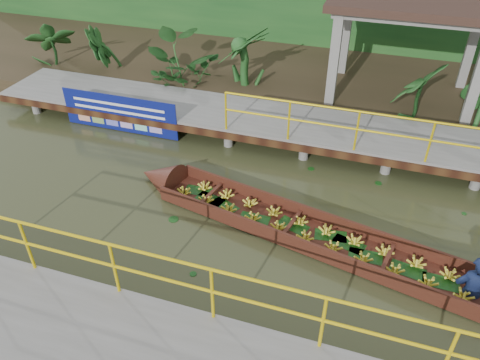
% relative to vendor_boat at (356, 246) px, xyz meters
% --- Properties ---
extents(ground, '(80.00, 80.00, 0.00)m').
position_rel_vendor_boat_xyz_m(ground, '(-2.66, 0.37, -0.25)').
color(ground, '#293118').
rests_on(ground, ground).
extents(land_strip, '(30.00, 8.00, 0.45)m').
position_rel_vendor_boat_xyz_m(land_strip, '(-2.66, 7.87, -0.02)').
color(land_strip, '#2E2717').
rests_on(land_strip, ground).
extents(far_dock, '(16.00, 2.06, 1.66)m').
position_rel_vendor_boat_xyz_m(far_dock, '(-2.64, 3.80, 0.23)').
color(far_dock, slate).
rests_on(far_dock, ground).
extents(pavilion, '(4.40, 3.00, 3.00)m').
position_rel_vendor_boat_xyz_m(pavilion, '(0.34, 6.67, 2.57)').
color(pavilion, slate).
rests_on(pavilion, ground).
extents(foliage_backdrop, '(30.00, 0.80, 4.00)m').
position_rel_vendor_boat_xyz_m(foliage_backdrop, '(-2.66, 10.37, 1.75)').
color(foliage_backdrop, '#15431A').
rests_on(foliage_backdrop, ground).
extents(vendor_boat, '(9.64, 2.92, 2.17)m').
position_rel_vendor_boat_xyz_m(vendor_boat, '(0.00, 0.00, 0.00)').
color(vendor_boat, '#3C1810').
rests_on(vendor_boat, ground).
extents(blue_banner, '(3.36, 0.04, 1.05)m').
position_rel_vendor_boat_xyz_m(blue_banner, '(-6.68, 2.85, 0.31)').
color(blue_banner, navy).
rests_on(blue_banner, ground).
extents(tropical_plants, '(14.36, 1.36, 1.71)m').
position_rel_vendor_boat_xyz_m(tropical_plants, '(-4.41, 5.67, 1.06)').
color(tropical_plants, '#15431A').
rests_on(tropical_plants, ground).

